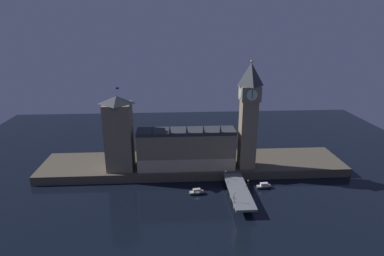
# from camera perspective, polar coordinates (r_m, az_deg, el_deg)

# --- Properties ---
(ground_plane) EXTENTS (400.00, 400.00, 0.00)m
(ground_plane) POSITION_cam_1_polar(r_m,az_deg,el_deg) (207.09, 0.94, -11.79)
(ground_plane) COLOR black
(embankment) EXTENTS (220.00, 42.00, 6.19)m
(embankment) POSITION_cam_1_polar(r_m,az_deg,el_deg) (240.32, 0.23, -6.53)
(embankment) COLOR #4C4438
(embankment) RESTS_ON ground_plane
(parliament_hall) EXTENTS (67.26, 16.72, 33.53)m
(parliament_hall) POSITION_cam_1_polar(r_m,az_deg,el_deg) (223.88, -1.04, -3.70)
(parliament_hall) COLOR #7F7056
(parliament_hall) RESTS_ON embankment
(clock_tower) EXTENTS (13.28, 13.39, 74.75)m
(clock_tower) POSITION_cam_1_polar(r_m,az_deg,el_deg) (219.81, 10.05, 2.64)
(clock_tower) COLOR #7F7056
(clock_tower) RESTS_ON embankment
(victoria_tower) EXTENTS (18.23, 18.23, 57.62)m
(victoria_tower) POSITION_cam_1_polar(r_m,az_deg,el_deg) (224.35, -12.86, -0.86)
(victoria_tower) COLOR #7F7056
(victoria_tower) RESTS_ON embankment
(bridge) EXTENTS (12.08, 46.00, 5.68)m
(bridge) POSITION_cam_1_polar(r_m,az_deg,el_deg) (204.14, 8.29, -11.19)
(bridge) COLOR slate
(bridge) RESTS_ON ground_plane
(pedestrian_near_rail) EXTENTS (0.38, 0.38, 1.66)m
(pedestrian_near_rail) POSITION_cam_1_polar(r_m,az_deg,el_deg) (192.84, 7.38, -12.14)
(pedestrian_near_rail) COLOR black
(pedestrian_near_rail) RESTS_ON bridge
(pedestrian_mid_walk) EXTENTS (0.38, 0.38, 1.72)m
(pedestrian_mid_walk) POSITION_cam_1_polar(r_m,az_deg,el_deg) (206.31, 9.64, -10.10)
(pedestrian_mid_walk) COLOR black
(pedestrian_mid_walk) RESTS_ON bridge
(pedestrian_far_rail) EXTENTS (0.38, 0.38, 1.67)m
(pedestrian_far_rail) POSITION_cam_1_polar(r_m,az_deg,el_deg) (209.74, 6.39, -9.46)
(pedestrian_far_rail) COLOR black
(pedestrian_far_rail) RESTS_ON bridge
(street_lamp_near) EXTENTS (1.34, 0.60, 6.90)m
(street_lamp_near) POSITION_cam_1_polar(r_m,az_deg,el_deg) (187.60, 7.53, -11.86)
(street_lamp_near) COLOR #2D3333
(street_lamp_near) RESTS_ON bridge
(street_lamp_mid) EXTENTS (1.34, 0.60, 6.46)m
(street_lamp_mid) POSITION_cam_1_polar(r_m,az_deg,el_deg) (202.62, 9.97, -9.67)
(street_lamp_mid) COLOR #2D3333
(street_lamp_mid) RESTS_ON bridge
(street_lamp_far) EXTENTS (1.34, 0.60, 5.91)m
(street_lamp_far) POSITION_cam_1_polar(r_m,az_deg,el_deg) (213.45, 6.05, -8.09)
(street_lamp_far) COLOR #2D3333
(street_lamp_far) RESTS_ON bridge
(boat_upstream) EXTENTS (10.77, 5.16, 3.76)m
(boat_upstream) POSITION_cam_1_polar(r_m,az_deg,el_deg) (207.11, 0.85, -11.35)
(boat_upstream) COLOR #1E2842
(boat_upstream) RESTS_ON ground_plane
(boat_downstream) EXTENTS (11.12, 4.64, 3.92)m
(boat_downstream) POSITION_cam_1_polar(r_m,az_deg,el_deg) (218.89, 12.67, -10.09)
(boat_downstream) COLOR #1E2842
(boat_downstream) RESTS_ON ground_plane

